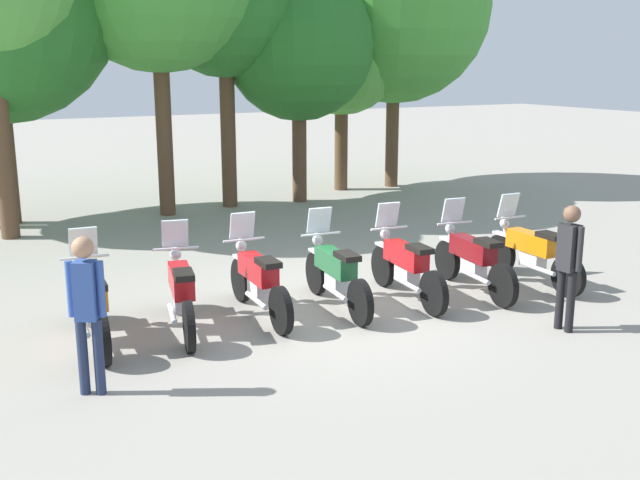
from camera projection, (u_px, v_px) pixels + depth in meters
name	position (u px, v px, depth m)	size (l,w,h in m)	color
ground_plane	(336.00, 308.00, 10.83)	(80.00, 80.00, 0.00)	gray
motorcycle_0	(93.00, 303.00, 9.41)	(0.62, 2.19, 1.37)	black
motorcycle_1	(181.00, 292.00, 9.85)	(0.75, 2.16, 1.37)	black
motorcycle_2	(258.00, 280.00, 10.39)	(0.62, 2.19, 1.37)	black
motorcycle_3	(336.00, 273.00, 10.73)	(0.62, 2.19, 1.37)	black
motorcycle_4	(406.00, 265.00, 11.12)	(0.62, 2.19, 1.37)	black
motorcycle_5	(472.00, 259.00, 11.49)	(0.64, 2.19, 1.37)	black
motorcycle_6	(531.00, 252.00, 11.92)	(0.62, 2.19, 1.37)	black
person_0	(569.00, 258.00, 9.70)	(0.24, 0.41, 1.68)	black
person_1	(87.00, 303.00, 7.80)	(0.39, 0.31, 1.72)	#232D4C
tree_4	(224.00, 0.00, 17.30)	(3.58, 3.58, 6.65)	brown
tree_5	(299.00, 46.00, 18.21)	(3.67, 3.67, 5.69)	brown
tree_6	(342.00, 53.00, 19.99)	(3.31, 3.31, 5.36)	brown
tree_7	(395.00, 7.00, 20.28)	(5.18, 5.18, 7.50)	brown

